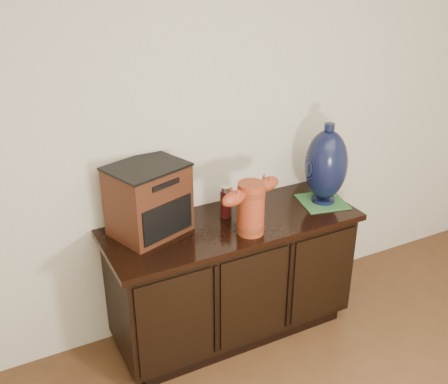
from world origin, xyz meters
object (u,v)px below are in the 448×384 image
terracotta_vessel (251,205)px  spray_can (226,202)px  sideboard (232,277)px  lamp_base (326,165)px  tv_radio (148,200)px

terracotta_vessel → spray_can: bearing=81.7°
sideboard → terracotta_vessel: (0.03, -0.15, 0.53)m
sideboard → lamp_base: lamp_base is taller
terracotta_vessel → sideboard: bearing=84.7°
terracotta_vessel → lamp_base: size_ratio=0.85×
tv_radio → lamp_base: bearing=-26.4°
spray_can → terracotta_vessel: bearing=-81.8°
terracotta_vessel → lamp_base: 0.59m
sideboard → terracotta_vessel: terracotta_vessel is taller
tv_radio → terracotta_vessel: bearing=-47.4°
lamp_base → spray_can: (-0.61, 0.10, -0.15)m
sideboard → tv_radio: size_ratio=3.14×
tv_radio → sideboard: bearing=-32.9°
sideboard → spray_can: size_ratio=7.74×
tv_radio → lamp_base: (1.05, -0.13, 0.05)m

